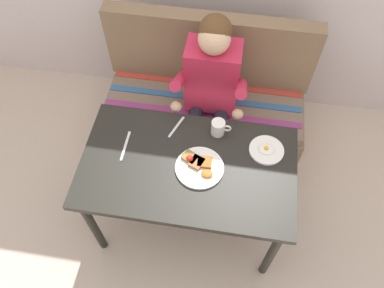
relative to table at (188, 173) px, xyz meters
The scene contains 9 objects.
ground_plane 0.65m from the table, ahead, with size 8.00×8.00×0.00m, color beige.
table is the anchor object (origin of this frame).
couch 0.83m from the table, 90.00° to the left, with size 1.44×0.56×1.00m.
person 0.60m from the table, 85.08° to the left, with size 0.45×0.61×1.21m.
plate_breakfast 0.11m from the table, ahead, with size 0.27×0.27×0.05m.
plate_eggs 0.46m from the table, 21.07° to the left, with size 0.20×0.20×0.04m.
coffee_mug 0.31m from the table, 60.76° to the left, with size 0.12×0.08×0.10m.
fork 0.28m from the table, 113.88° to the left, with size 0.01×0.17×0.01m, color silver.
knife 0.39m from the table, 169.36° to the left, with size 0.01×0.20×0.01m, color silver.
Camera 1 is at (0.19, -1.05, 2.54)m, focal length 35.44 mm.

